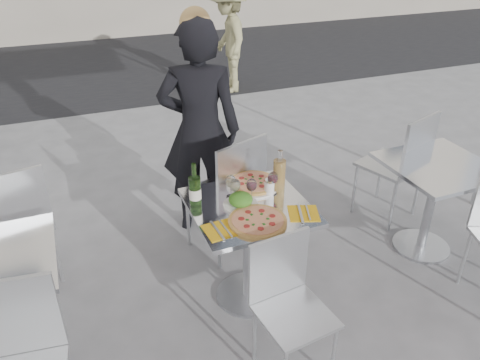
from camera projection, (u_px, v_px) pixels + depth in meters
name	position (u px, v px, depth m)	size (l,w,h in m)	color
ground	(248.00, 295.00, 3.27)	(80.00, 80.00, 0.00)	slate
street_asphalt	(112.00, 63.00, 8.54)	(24.00, 5.00, 0.00)	black
main_table	(249.00, 233.00, 3.01)	(0.72, 0.72, 0.75)	#B7BABF
side_table_right	(434.00, 189.00, 3.49)	(0.72, 0.72, 0.75)	#B7BABF
chair_far	(231.00, 188.00, 3.41)	(0.58, 0.59, 0.99)	silver
chair_near	(287.00, 296.00, 2.58)	(0.42, 0.43, 0.83)	silver
side_chair_lfar	(15.00, 219.00, 3.09)	(0.52, 0.53, 0.96)	silver
side_chair_lnear	(17.00, 359.00, 2.14)	(0.46, 0.48, 0.92)	silver
side_chair_rfar	(403.00, 159.00, 3.84)	(0.57, 0.58, 0.98)	silver
woman_diner	(200.00, 131.00, 3.61)	(0.63, 0.42, 1.74)	black
pedestrian_b	(229.00, 40.00, 6.79)	(0.99, 0.57, 1.53)	#9A9563
pizza_near	(258.00, 221.00, 2.73)	(0.35, 0.35, 0.02)	tan
pizza_far	(253.00, 183.00, 3.11)	(0.36, 0.36, 0.03)	white
salad_plate	(241.00, 201.00, 2.88)	(0.22, 0.22, 0.09)	white
wine_bottle	(195.00, 190.00, 2.84)	(0.07, 0.08, 0.29)	#315A21
carafe	(279.00, 175.00, 3.00)	(0.08, 0.08, 0.29)	tan
sugar_shaker	(269.00, 187.00, 2.99)	(0.06, 0.06, 0.11)	white
wineglass_white_a	(235.00, 186.00, 2.89)	(0.07, 0.07, 0.16)	white
wineglass_white_b	(231.00, 182.00, 2.94)	(0.07, 0.07, 0.16)	white
wineglass_red_a	(252.00, 186.00, 2.89)	(0.07, 0.07, 0.16)	white
wineglass_red_b	(273.00, 179.00, 2.97)	(0.07, 0.07, 0.16)	white
napkin_left	(221.00, 230.00, 2.67)	(0.19, 0.20, 0.01)	gold
napkin_right	(303.00, 213.00, 2.82)	(0.23, 0.23, 0.01)	gold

